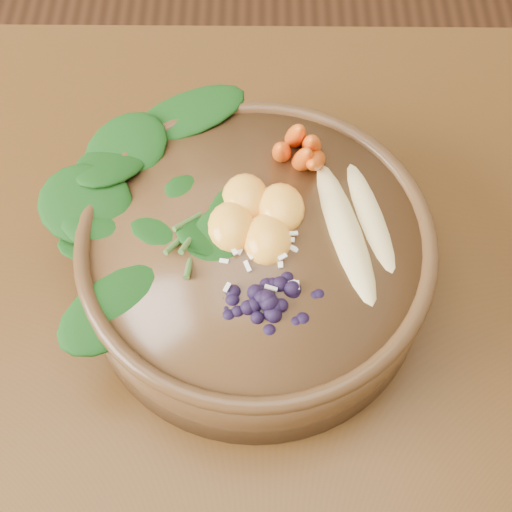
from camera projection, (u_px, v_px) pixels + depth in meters
stoneware_bowl at (256, 262)px, 0.57m from camera, size 0.31×0.31×0.07m
kale_heap at (193, 167)px, 0.55m from camera, size 0.20×0.18×0.04m
carrot_cluster at (308, 125)px, 0.55m from camera, size 0.06×0.06×0.08m
banana_halves at (360, 214)px, 0.54m from camera, size 0.08×0.16×0.03m
mandarin_cluster at (256, 208)px, 0.54m from camera, size 0.09×0.10×0.03m
blueberry_pile at (269, 291)px, 0.50m from camera, size 0.14×0.11×0.04m
coconut_flakes at (261, 256)px, 0.53m from camera, size 0.10×0.08×0.01m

